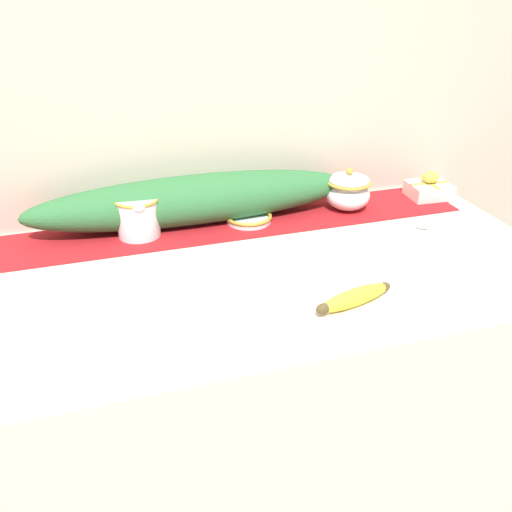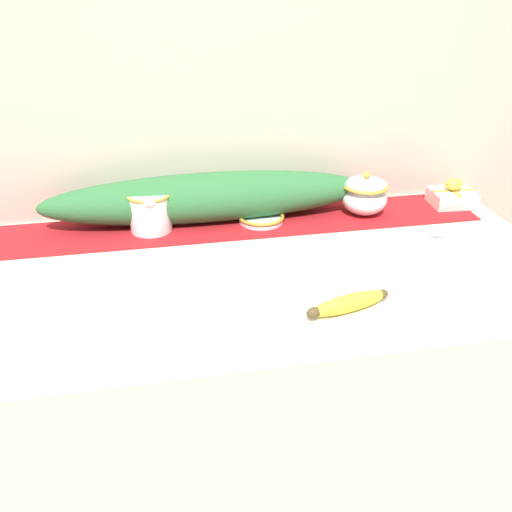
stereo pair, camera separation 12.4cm
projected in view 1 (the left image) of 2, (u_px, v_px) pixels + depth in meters
countertop at (227, 424)px, 1.49m from camera, size 1.57×0.72×0.90m
back_wall at (182, 103)px, 1.46m from camera, size 2.37×0.04×2.40m
table_runner at (198, 228)px, 1.49m from camera, size 1.45×0.20×0.00m
cream_pitcher at (138, 215)px, 1.42m from camera, size 0.11×0.13×0.10m
sugar_bowl at (348, 191)px, 1.58m from camera, size 0.12×0.12×0.12m
small_dish at (249, 218)px, 1.52m from camera, size 0.12×0.12×0.02m
banana at (354, 298)px, 1.15m from camera, size 0.19×0.08×0.04m
spoon at (419, 227)px, 1.49m from camera, size 0.16×0.07×0.01m
gift_box at (429, 188)px, 1.67m from camera, size 0.12×0.11×0.08m
poinsettia_garland at (194, 199)px, 1.49m from camera, size 0.87×0.14×0.13m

